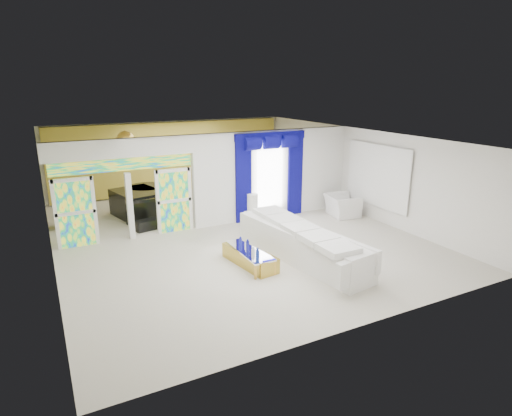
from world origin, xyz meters
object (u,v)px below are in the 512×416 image
grand_piano (138,203)px  console_table (260,215)px  armchair (342,205)px  coffee_table (250,258)px  white_sofa (301,245)px

grand_piano → console_table: bearing=-47.9°
console_table → armchair: 2.93m
coffee_table → grand_piano: grand_piano is taller
coffee_table → grand_piano: size_ratio=0.98×
white_sofa → console_table: white_sofa is taller
grand_piano → white_sofa: bearing=-76.9°
coffee_table → console_table: (1.97, 3.14, -0.00)m
white_sofa → console_table: (0.62, 3.44, -0.22)m
grand_piano → armchair: bearing=-40.6°
white_sofa → grand_piano: grand_piano is taller
console_table → grand_piano: grand_piano is taller
white_sofa → coffee_table: white_sofa is taller
white_sofa → console_table: bearing=71.6°
white_sofa → grand_piano: bearing=108.4°
white_sofa → coffee_table: (-1.35, 0.30, -0.22)m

